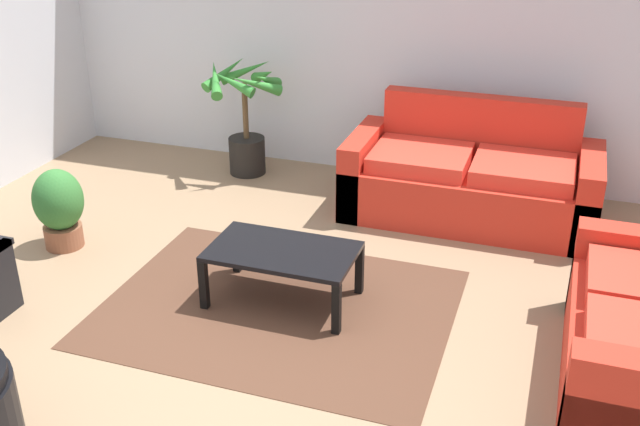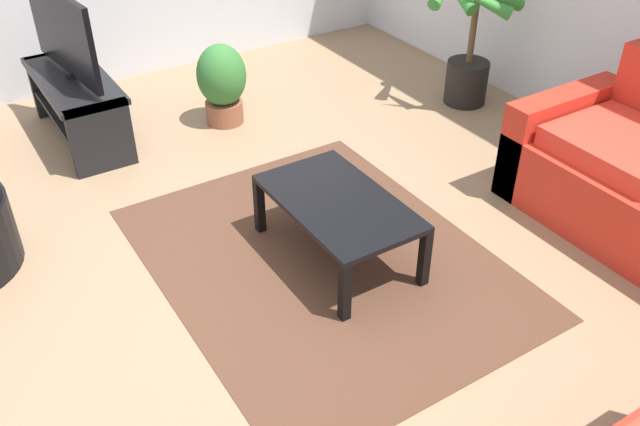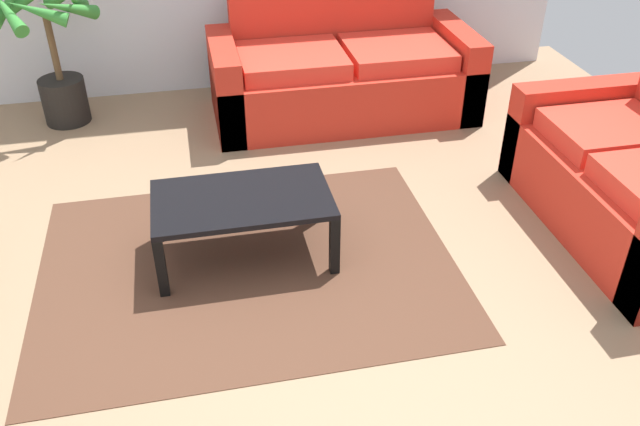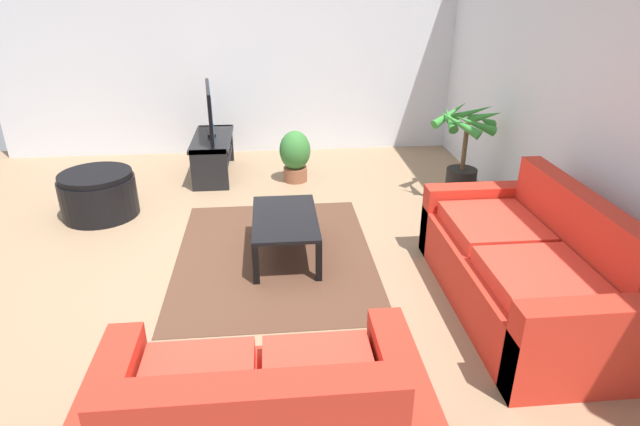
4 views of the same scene
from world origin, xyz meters
name	(u,v)px [view 3 (image 3 of 4)]	position (x,y,z in m)	size (l,w,h in m)	color
ground_plane	(250,330)	(0.00, 0.00, 0.00)	(6.60, 6.60, 0.00)	#937556
couch_main	(342,75)	(0.99, 2.28, 0.30)	(1.94, 0.90, 0.90)	red
coffee_table	(242,205)	(0.05, 0.60, 0.32)	(0.93, 0.55, 0.37)	black
area_rug	(248,265)	(0.05, 0.50, 0.00)	(2.20, 1.70, 0.01)	#513323
potted_palm	(54,57)	(-1.07, 2.55, 0.51)	(0.76, 0.72, 1.03)	black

